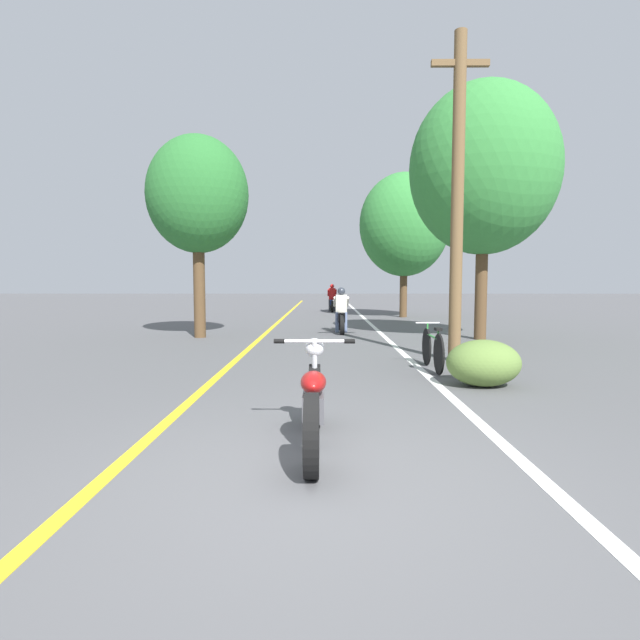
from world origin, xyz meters
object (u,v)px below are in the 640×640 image
Objects in this scene: roadside_tree_left at (198,196)px; motorcycle_rider_far at (332,301)px; roadside_tree_right_far at (404,225)px; utility_pole at (457,195)px; bicycle_parked at (432,349)px; motorcycle_foreground at (313,402)px; motorcycle_rider_lead at (341,315)px; roadside_tree_right_near at (484,169)px.

roadside_tree_left reaches higher than motorcycle_rider_far.
roadside_tree_left is at bearing -131.01° from roadside_tree_right_far.
utility_pole reaches higher than bicycle_parked.
roadside_tree_left is 2.62× the size of motorcycle_rider_far.
motorcycle_foreground is at bearing -91.44° from motorcycle_rider_far.
roadside_tree_left is 2.68× the size of motorcycle_foreground.
utility_pole is 2.94× the size of motorcycle_rider_lead.
roadside_tree_right_far is (-0.74, 8.41, -0.51)m from roadside_tree_right_near.
motorcycle_rider_far is 1.26× the size of bicycle_parked.
utility_pole is 16.63m from motorcycle_rider_far.
roadside_tree_right_near is at bearing -3.07° from roadside_tree_left.
motorcycle_foreground is (3.37, -9.23, -3.49)m from roadside_tree_left.
utility_pole is 3.04× the size of motorcycle_foreground.
motorcycle_foreground is at bearing -101.77° from roadside_tree_right_far.
motorcycle_rider_far reaches higher than motorcycle_foreground.
motorcycle_foreground is at bearing -117.48° from utility_pole.
roadside_tree_right_far is 3.71× the size of bicycle_parked.
roadside_tree_right_far reaches higher than roadside_tree_left.
motorcycle_rider_lead is 1.27× the size of bicycle_parked.
roadside_tree_right_near is at bearing 63.69° from bicycle_parked.
bicycle_parked is at bearing -96.79° from roadside_tree_right_far.
motorcycle_foreground is 21.43m from motorcycle_rider_far.
bicycle_parked is at bearing -116.31° from roadside_tree_right_near.
motorcycle_rider_lead is 10.69m from motorcycle_rider_far.
utility_pole is at bearing -82.50° from motorcycle_rider_far.
roadside_tree_right_far is (0.91, 12.08, 0.78)m from utility_pole.
roadside_tree_right_near reaches higher than utility_pole.
roadside_tree_right_far is 17.96m from motorcycle_foreground.
roadside_tree_left is 3.29× the size of bicycle_parked.
utility_pole is 2.97× the size of motorcycle_rider_far.
roadside_tree_right_far is at bearing 78.23° from motorcycle_foreground.
motorcycle_foreground is (-4.33, -8.82, -4.09)m from roadside_tree_right_near.
roadside_tree_right_far is at bearing -53.95° from motorcycle_rider_far.
utility_pole is 0.93× the size of roadside_tree_right_near.
motorcycle_rider_lead is (-2.04, 5.58, -2.71)m from utility_pole.
motorcycle_rider_far reaches higher than motorcycle_rider_lead.
bicycle_parked is (-0.65, -0.98, -2.86)m from utility_pole.
utility_pole is 6.45m from motorcycle_foreground.
motorcycle_foreground is at bearing -116.17° from roadside_tree_right_near.
roadside_tree_right_near is at bearing -73.25° from motorcycle_rider_far.
roadside_tree_right_near reaches higher than bicycle_parked.
roadside_tree_right_near is 3.18× the size of motorcycle_rider_lead.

